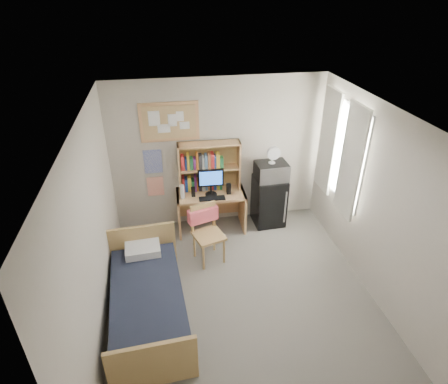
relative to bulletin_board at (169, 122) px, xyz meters
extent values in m
cube|color=slate|center=(0.78, -2.08, -1.93)|extent=(3.60, 4.20, 0.02)
cube|color=silver|center=(0.78, -2.08, 0.68)|extent=(3.60, 4.20, 0.02)
cube|color=beige|center=(0.78, 0.02, -0.62)|extent=(3.60, 0.04, 2.60)
cube|color=beige|center=(0.78, -4.18, -0.62)|extent=(3.60, 0.04, 2.60)
cube|color=beige|center=(-1.02, -2.08, -0.62)|extent=(0.04, 4.20, 2.60)
cube|color=beige|center=(2.58, -2.08, -0.62)|extent=(0.04, 4.20, 2.60)
cube|color=white|center=(2.53, -0.88, -0.32)|extent=(0.10, 1.40, 1.70)
cube|color=white|center=(2.50, -1.28, -0.32)|extent=(0.04, 0.55, 1.70)
cube|color=white|center=(2.50, -0.48, -0.32)|extent=(0.04, 0.55, 1.70)
cube|color=tan|center=(0.00, 0.00, 0.00)|extent=(0.94, 0.03, 0.64)
cube|color=#283AA1|center=(-0.32, 0.01, -0.67)|extent=(0.30, 0.01, 0.42)
cube|color=#F3502B|center=(-0.32, 0.01, -1.14)|extent=(0.28, 0.01, 0.36)
cube|color=tan|center=(0.60, -0.29, -1.56)|extent=(1.18, 0.62, 0.73)
cube|color=tan|center=(0.44, -1.14, -1.45)|extent=(0.59, 0.59, 0.94)
cube|color=black|center=(1.65, -0.27, -1.47)|extent=(0.54, 0.54, 0.89)
cube|color=black|center=(-0.50, -2.19, -1.67)|extent=(1.03, 1.90, 0.51)
cube|color=tan|center=(0.60, -0.14, -0.77)|extent=(1.04, 0.30, 0.85)
cube|color=black|center=(0.60, -0.35, -0.97)|extent=(0.43, 0.05, 0.46)
cube|color=black|center=(0.59, -0.49, -1.18)|extent=(0.44, 0.15, 0.02)
cube|color=black|center=(0.30, -0.34, -1.11)|extent=(0.07, 0.07, 0.16)
cube|color=black|center=(0.90, -0.36, -1.10)|extent=(0.08, 0.08, 0.19)
cylinder|color=silver|center=(0.11, -0.38, -1.07)|extent=(0.07, 0.07, 0.24)
cube|color=#F85E6B|center=(0.38, -0.95, -1.19)|extent=(0.49, 0.27, 0.22)
cube|color=silver|center=(1.65, -0.29, -0.88)|extent=(0.54, 0.42, 0.30)
cylinder|color=silver|center=(1.65, -0.29, -0.58)|extent=(0.24, 0.24, 0.28)
cube|color=silver|center=(-0.54, -1.44, -1.35)|extent=(0.50, 0.37, 0.12)
camera|label=1|loc=(-0.15, -5.75, 1.98)|focal=30.00mm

